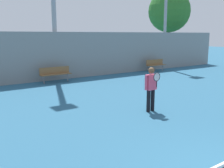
% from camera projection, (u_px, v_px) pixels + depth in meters
% --- Properties ---
extents(tennis_player, '(0.57, 0.41, 1.62)m').
position_uv_depth(tennis_player, '(151.00, 87.00, 9.41)').
color(tennis_player, black).
rests_on(tennis_player, ground_plane).
extents(bench_courtside_far, '(1.85, 0.40, 0.90)m').
position_uv_depth(bench_courtside_far, '(55.00, 73.00, 15.31)').
color(bench_courtside_far, brown).
rests_on(bench_courtside_far, ground_plane).
extents(bench_adjacent_court, '(1.70, 0.40, 0.90)m').
position_uv_depth(bench_adjacent_court, '(155.00, 64.00, 19.92)').
color(bench_adjacent_court, brown).
rests_on(bench_adjacent_court, ground_plane).
extents(light_pole_center_back, '(0.90, 0.60, 8.67)m').
position_uv_depth(light_pole_center_back, '(166.00, 2.00, 20.80)').
color(light_pole_center_back, '#939399').
rests_on(light_pole_center_back, ground_plane).
extents(back_fence, '(34.03, 0.06, 2.93)m').
position_uv_depth(back_fence, '(28.00, 58.00, 14.99)').
color(back_fence, gray).
rests_on(back_fence, ground_plane).
extents(tree_dark_dense, '(4.10, 4.10, 7.07)m').
position_uv_depth(tree_dark_dense, '(169.00, 11.00, 25.68)').
color(tree_dark_dense, brown).
rests_on(tree_dark_dense, ground_plane).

